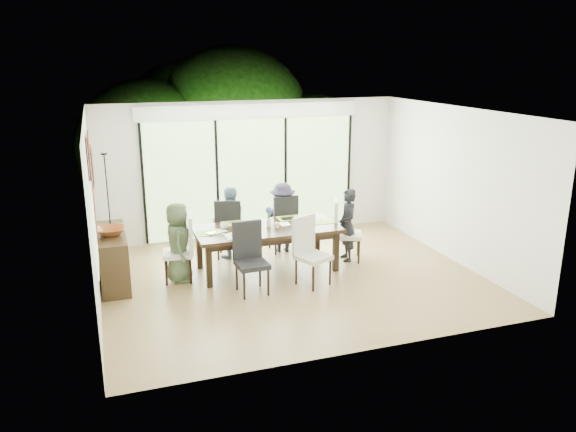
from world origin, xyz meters
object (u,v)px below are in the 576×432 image
object	(u,v)px
chair_near_right	(313,252)
cup_c	(309,219)
chair_far_right	(282,222)
person_left_end	(178,242)
person_right_end	(347,225)
bowl	(111,231)
chair_far_left	(229,227)
person_far_right	(282,217)
table_top	(267,229)
person_far_left	(229,222)
chair_right_end	(348,230)
sideboard	(114,258)
laptop	(218,233)
cup_a	(224,226)
cup_b	(277,225)
chair_near_left	(252,259)
chair_left_end	(177,248)
vase	(269,223)

from	to	relation	value
chair_near_right	cup_c	world-z (taller)	chair_near_right
chair_near_right	cup_c	bearing A→B (deg)	48.77
chair_far_right	person_left_end	distance (m)	2.20
person_right_end	bowl	distance (m)	3.97
chair_far_left	person_far_right	world-z (taller)	person_far_right
chair_far_right	cup_c	distance (m)	0.83
table_top	person_left_end	world-z (taller)	person_left_end
person_far_left	person_far_right	world-z (taller)	same
chair_near_right	chair_right_end	bearing A→B (deg)	16.98
chair_right_end	sideboard	world-z (taller)	chair_right_end
chair_far_right	person_far_right	world-z (taller)	person_far_right
chair_right_end	chair_far_right	size ratio (longest dim) A/B	1.00
table_top	laptop	world-z (taller)	laptop
cup_a	cup_c	size ratio (longest dim) A/B	1.00
person_far_right	cup_a	distance (m)	1.43
cup_a	cup_b	xyz separation A→B (m)	(0.85, -0.25, -0.00)
person_far_left	cup_c	size ratio (longest dim) A/B	10.40
chair_right_end	person_left_end	world-z (taller)	person_left_end
cup_c	chair_near_left	bearing A→B (deg)	-143.27
chair_left_end	vase	distance (m)	1.57
laptop	sideboard	distance (m)	1.70
person_left_end	person_right_end	xyz separation A→B (m)	(2.96, 0.00, 0.00)
chair_far_right	sideboard	size ratio (longest dim) A/B	0.74
table_top	person_right_end	size ratio (longest dim) A/B	1.86
chair_left_end	chair_near_left	bearing A→B (deg)	57.12
table_top	chair_far_left	size ratio (longest dim) A/B	2.18
person_left_end	person_far_left	world-z (taller)	same
chair_far_right	laptop	distance (m)	1.71
cup_b	sideboard	world-z (taller)	cup_b
chair_right_end	person_left_end	distance (m)	2.98
chair_far_right	person_right_end	distance (m)	1.26
laptop	cup_a	world-z (taller)	cup_a
cup_b	bowl	world-z (taller)	bowl
vase	person_far_left	bearing A→B (deg)	122.66
person_left_end	vase	distance (m)	1.54
sideboard	bowl	world-z (taller)	bowl
chair_near_right	cup_b	distance (m)	0.88
person_right_end	cup_a	bearing A→B (deg)	-87.78
table_top	sideboard	distance (m)	2.51
chair_far_right	vase	world-z (taller)	chair_far_right
chair_left_end	chair_far_right	distance (m)	2.22
chair_far_left	vase	xyz separation A→B (m)	(0.50, -0.80, 0.26)
vase	laptop	size ratio (longest dim) A/B	0.36
person_far_right	sideboard	bearing A→B (deg)	20.08
cup_b	chair_far_right	bearing A→B (deg)	67.17
cup_a	bowl	size ratio (longest dim) A/B	0.28
chair_right_end	chair_left_end	bearing A→B (deg)	113.35
laptop	cup_a	bearing A→B (deg)	44.26
table_top	cup_c	xyz separation A→B (m)	(0.80, 0.10, 0.08)
chair_far_left	person_far_left	world-z (taller)	person_far_left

